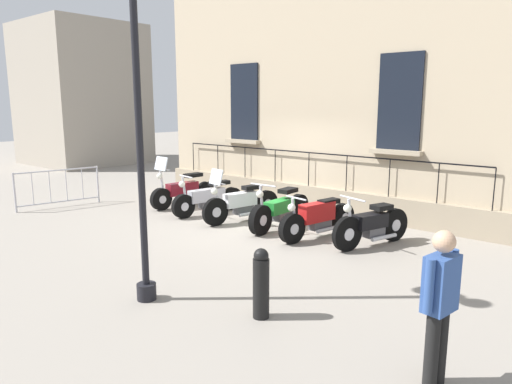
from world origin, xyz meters
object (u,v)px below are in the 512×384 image
lamppost (135,52)px  bollard (261,283)px  pedestrian_standing (440,301)px  crowd_barrier (58,187)px  motorcycle_white (241,203)px  motorcycle_silver (208,199)px  motorcycle_green (280,210)px  motorcycle_red (318,218)px  motorcycle_maroon (183,191)px  motorcycle_black (371,225)px

lamppost → bollard: size_ratio=4.97×
pedestrian_standing → crowd_barrier: bearing=-98.6°
lamppost → crowd_barrier: size_ratio=2.18×
motorcycle_white → bollard: size_ratio=2.27×
motorcycle_silver → lamppost: size_ratio=0.44×
motorcycle_silver → lamppost: (4.33, 3.20, 3.08)m
motorcycle_green → crowd_barrier: 6.36m
motorcycle_red → motorcycle_green: bearing=-94.1°
lamppost → bollard: lamppost is taller
motorcycle_red → pedestrian_standing: bearing=45.5°
motorcycle_maroon → motorcycle_silver: motorcycle_maroon is taller
motorcycle_white → pedestrian_standing: pedestrian_standing is taller
motorcycle_silver → motorcycle_red: 3.33m
motorcycle_green → bollard: bearing=34.2°
motorcycle_green → lamppost: (4.43, 0.94, 3.07)m
pedestrian_standing → motorcycle_green: bearing=-128.1°
motorcycle_silver → motorcycle_red: (-0.02, 3.33, 0.02)m
motorcycle_maroon → bollard: bearing=57.2°
motorcycle_green → crowd_barrier: size_ratio=1.00×
motorcycle_silver → lamppost: bearing=36.5°
motorcycle_red → motorcycle_black: 1.17m
motorcycle_maroon → motorcycle_red: (0.15, 4.50, -0.01)m
motorcycle_red → pedestrian_standing: size_ratio=1.33×
motorcycle_maroon → lamppost: bearing=44.2°
motorcycle_black → pedestrian_standing: size_ratio=1.19×
motorcycle_red → bollard: (3.72, 1.51, 0.07)m
motorcycle_maroon → bollard: size_ratio=2.17×
motorcycle_black → pedestrian_standing: 4.75m
motorcycle_red → pedestrian_standing: pedestrian_standing is taller
motorcycle_black → motorcycle_white: bearing=-86.9°
lamppost → bollard: bearing=111.0°
motorcycle_green → lamppost: size_ratio=0.46×
motorcycle_white → crowd_barrier: 5.28m
motorcycle_maroon → motorcycle_green: (0.07, 3.43, -0.01)m
motorcycle_maroon → lamppost: 6.98m
motorcycle_green → motorcycle_red: motorcycle_green is taller
motorcycle_maroon → motorcycle_green: 3.43m
motorcycle_silver → motorcycle_green: bearing=92.6°
motorcycle_green → motorcycle_black: bearing=91.6°
crowd_barrier → bollard: crowd_barrier is taller
pedestrian_standing → lamppost: bearing=-81.5°
motorcycle_black → pedestrian_standing: bearing=34.3°
motorcycle_silver → motorcycle_black: size_ratio=1.10×
motorcycle_maroon → crowd_barrier: (2.27, -2.53, 0.14)m
bollard → motorcycle_maroon: bearing=-122.8°
motorcycle_silver → motorcycle_green: 2.26m
motorcycle_white → bollard: (3.68, 3.69, 0.04)m
motorcycle_silver → motorcycle_red: size_ratio=0.98×
motorcycle_silver → pedestrian_standing: (3.73, 7.15, 0.52)m
motorcycle_silver → pedestrian_standing: bearing=62.4°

